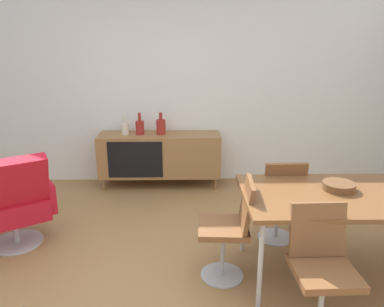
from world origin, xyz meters
The scene contains 12 objects.
ground_plane centered at (0.00, 0.00, 0.00)m, with size 8.32×8.32×0.00m, color #9E7242.
wall_back centered at (0.00, 2.60, 1.40)m, with size 6.80×0.12×2.80m, color white.
sideboard centered at (-0.03, 2.30, 0.44)m, with size 1.60×0.45×0.72m.
vase_cobalt centered at (0.00, 2.30, 0.83)m, with size 0.12×0.12×0.29m.
vase_sculptural_dark centered at (-0.28, 2.30, 0.82)m, with size 0.11×0.11×0.29m.
vase_ceramic_small centered at (-0.47, 2.30, 0.80)m, with size 0.10×0.10×0.26m.
dining_table centered at (1.57, 0.24, 0.70)m, with size 1.60×0.90×0.74m.
wooden_bowl_on_table centered at (1.56, 0.32, 0.77)m, with size 0.26×0.26×0.06m, color brown.
dining_chair_front_left centered at (1.22, -0.32, 0.47)m, with size 0.41×0.44×0.86m.
dining_chair_near_window centered at (0.68, 0.23, 0.47)m, with size 0.45×0.42×0.86m.
dining_chair_back_left centered at (1.22, 0.80, 0.47)m, with size 0.40×0.43×0.86m.
lounge_chair_red centered at (-1.30, 0.74, 0.47)m, with size 0.89×0.88×0.95m.
Camera 1 is at (0.32, -2.45, 1.89)m, focal length 34.68 mm.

